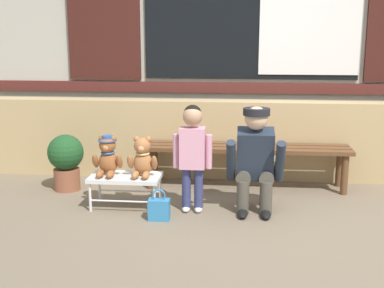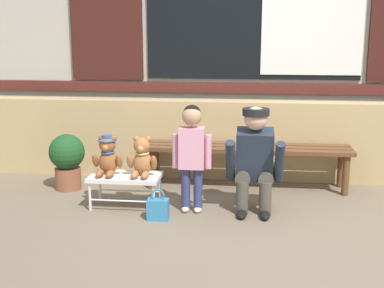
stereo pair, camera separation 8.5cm
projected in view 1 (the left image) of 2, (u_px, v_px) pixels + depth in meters
ground_plane at (249, 225)px, 4.15m from camera, size 60.00×60.00×0.00m
brick_low_wall at (249, 140)px, 5.45m from camera, size 6.70×0.25×0.85m
shop_facade at (251, 28)px, 5.69m from camera, size 6.84×0.26×3.20m
wooden_bench_long at (246, 152)px, 5.11m from camera, size 2.10×0.40×0.44m
small_display_bench at (126, 179)px, 4.53m from camera, size 0.64×0.36×0.30m
teddy_bear_with_hat at (108, 156)px, 4.51m from camera, size 0.28×0.27×0.36m
teddy_bear_plain at (142, 158)px, 4.48m from camera, size 0.28×0.26×0.36m
child_standing at (192, 147)px, 4.36m from camera, size 0.35×0.18×0.96m
adult_crouching at (256, 159)px, 4.38m from camera, size 0.50×0.49×0.95m
handbag_on_ground at (159, 209)px, 4.26m from camera, size 0.18×0.11×0.27m
potted_plant at (66, 159)px, 5.04m from camera, size 0.36×0.36×0.57m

